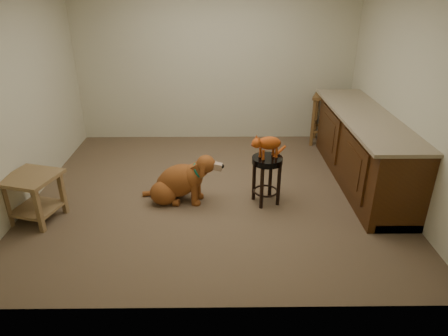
{
  "coord_description": "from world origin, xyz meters",
  "views": [
    {
      "loc": [
        0.07,
        -4.51,
        2.48
      ],
      "look_at": [
        0.11,
        -0.22,
        0.45
      ],
      "focal_mm": 32.0,
      "sensor_mm": 36.0,
      "label": 1
    }
  ],
  "objects_px": {
    "padded_stool": "(267,171)",
    "side_table": "(33,191)",
    "wood_stool": "(326,119)",
    "golden_retriever": "(179,182)",
    "tabby_kitten": "(267,144)"
  },
  "relations": [
    {
      "from": "padded_stool",
      "to": "side_table",
      "type": "relative_size",
      "value": 0.91
    },
    {
      "from": "golden_retriever",
      "to": "wood_stool",
      "type": "bearing_deg",
      "value": 50.95
    },
    {
      "from": "padded_stool",
      "to": "wood_stool",
      "type": "height_order",
      "value": "wood_stool"
    },
    {
      "from": "side_table",
      "to": "golden_retriever",
      "type": "height_order",
      "value": "golden_retriever"
    },
    {
      "from": "padded_stool",
      "to": "side_table",
      "type": "xyz_separation_m",
      "value": [
        -2.62,
        -0.36,
        -0.06
      ]
    },
    {
      "from": "wood_stool",
      "to": "golden_retriever",
      "type": "xyz_separation_m",
      "value": [
        -2.23,
        -1.89,
        -0.17
      ]
    },
    {
      "from": "tabby_kitten",
      "to": "side_table",
      "type": "bearing_deg",
      "value": 168.06
    },
    {
      "from": "wood_stool",
      "to": "golden_retriever",
      "type": "distance_m",
      "value": 2.93
    },
    {
      "from": "side_table",
      "to": "padded_stool",
      "type": "bearing_deg",
      "value": 7.88
    },
    {
      "from": "wood_stool",
      "to": "side_table",
      "type": "relative_size",
      "value": 1.23
    },
    {
      "from": "padded_stool",
      "to": "wood_stool",
      "type": "relative_size",
      "value": 0.74
    },
    {
      "from": "golden_retriever",
      "to": "tabby_kitten",
      "type": "height_order",
      "value": "tabby_kitten"
    },
    {
      "from": "padded_stool",
      "to": "tabby_kitten",
      "type": "xyz_separation_m",
      "value": [
        -0.01,
        -0.0,
        0.34
      ]
    },
    {
      "from": "side_table",
      "to": "tabby_kitten",
      "type": "relative_size",
      "value": 1.46
    },
    {
      "from": "wood_stool",
      "to": "side_table",
      "type": "bearing_deg",
      "value": -148.64
    }
  ]
}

